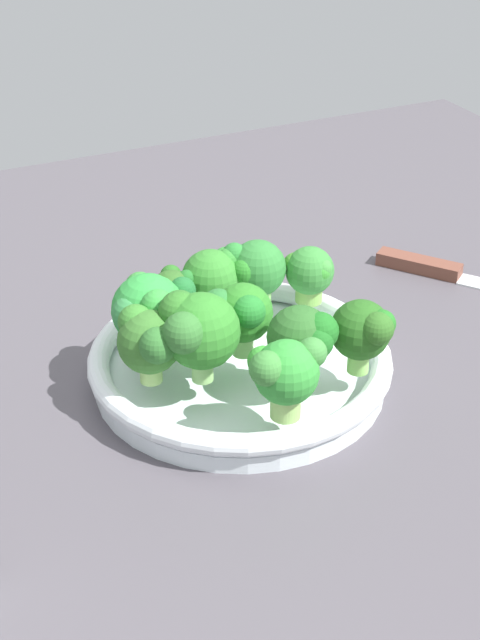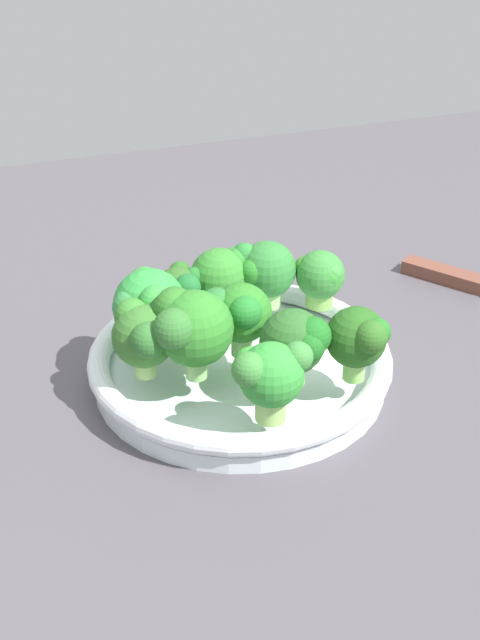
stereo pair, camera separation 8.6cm
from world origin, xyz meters
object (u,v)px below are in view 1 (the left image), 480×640
Objects in this scene: broccoli_floret_5 at (310,272)px; broccoli_floret_8 at (240,313)px; broccoli_floret_6 at (151,339)px; broccoli_floret_9 at (174,292)px; broccoli_floret_1 at (365,330)px; knife at (460,275)px; broccoli_floret_0 at (213,278)px; bowl at (240,364)px; broccoli_floret_7 at (147,310)px; broccoli_floret_3 at (197,330)px; broccoli_floret_10 at (255,269)px; broccoli_floret_2 at (284,372)px; broccoli_floret_4 at (302,339)px.

broccoli_floret_8 reaches higher than broccoli_floret_5.
broccoli_floret_9 is (8.41, -5.44, -0.90)cm from broccoli_floret_6.
broccoli_floret_1 is 1.00× the size of broccoli_floret_6.
broccoli_floret_0 is at bearing 90.39° from knife.
bowl is 5.08× the size of broccoli_floret_9.
broccoli_floret_0 is at bearing -7.51° from broccoli_floret_8.
broccoli_floret_0 is at bearing -47.19° from broccoli_floret_6.
broccoli_floret_8 reaches higher than bowl.
broccoli_floret_8 is (-4.50, -7.14, 0.26)cm from broccoli_floret_7.
broccoli_floret_3 is at bearing -163.42° from broccoli_floret_7.
broccoli_floret_3 is 10.65cm from broccoli_floret_9.
broccoli_floret_3 reaches higher than broccoli_floret_0.
broccoli_floret_10 reaches higher than broccoli_floret_9.
broccoli_floret_2 is 1.21× the size of broccoli_floret_5.
broccoli_floret_10 is at bearing -59.22° from broccoli_floret_6.
broccoli_floret_10 is at bearing -90.88° from broccoli_floret_9.
knife is at bearing -55.01° from broccoli_floret_1.
broccoli_floret_2 is 9.85cm from broccoli_floret_8.
broccoli_floret_4 is at bearing -172.85° from broccoli_floret_0.
broccoli_floret_9 is (15.05, 11.70, -1.03)cm from broccoli_floret_1.
broccoli_floret_5 is at bearing -71.05° from broccoli_floret_6.
broccoli_floret_2 is at bearing 161.19° from broccoli_floret_10.
broccoli_floret_5 is at bearing -97.98° from broccoli_floret_9.
broccoli_floret_2 reaches higher than broccoli_floret_10.
broccoli_floret_9 is (14.06, 6.11, -1.04)cm from broccoli_floret_4.
broccoli_floret_7 is (3.42, 7.62, 5.96)cm from bowl.
broccoli_floret_7 is 5.37cm from broccoli_floret_9.
broccoli_floret_5 is at bearing -109.22° from broccoli_floret_10.
broccoli_floret_6 is at bearing 103.02° from knife.
broccoli_floret_1 is 0.99× the size of broccoli_floret_2.
broccoli_floret_0 is at bearing -5.72° from broccoli_floret_2.
broccoli_floret_3 is at bearing 70.75° from broccoli_floret_1.
broccoli_floret_4 is at bearing -116.06° from broccoli_floret_6.
knife is (2.69, -20.82, -6.40)cm from broccoli_floret_5.
broccoli_floret_1 is 14.51cm from broccoli_floret_3.
broccoli_floret_7 reaches higher than broccoli_floret_6.
broccoli_floret_3 is 0.36× the size of knife.
broccoli_floret_7 reaches higher than broccoli_floret_10.
broccoli_floret_1 is 1.25× the size of broccoli_floret_9.
broccoli_floret_9 is at bearing 89.12° from broccoli_floret_10.
knife is (7.70, -30.71, -1.32)cm from bowl.
broccoli_floret_10 is at bearing -35.44° from bowl.
broccoli_floret_3 is 1.20× the size of broccoli_floret_6.
broccoli_floret_5 is 0.26× the size of knife.
broccoli_floret_3 is at bearing 150.14° from broccoli_floret_0.
broccoli_floret_1 is 15.28cm from broccoli_floret_10.
broccoli_floret_4 is 15.36cm from broccoli_floret_9.
broccoli_floret_1 is 0.83× the size of broccoli_floret_3.
broccoli_floret_6 is 41.48cm from knife.
broccoli_floret_5 is (12.16, -7.41, -1.05)cm from broccoli_floret_4.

